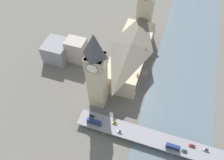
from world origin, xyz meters
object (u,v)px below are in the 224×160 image
object	(u,v)px
clock_tower	(96,72)
double_decker_bus_lead	(94,122)
car_southbound_tail	(192,146)
victoria_tower	(145,11)
car_southbound_mid	(92,116)
car_southbound_extra	(120,132)
car_northbound_mid	(185,151)
car_northbound_tail	(206,150)
car_southbound_lead	(115,123)
road_bridge	(174,145)
parliament_hall	(131,53)
double_decker_bus_mid	(173,147)

from	to	relation	value
clock_tower	double_decker_bus_lead	world-z (taller)	clock_tower
car_southbound_tail	victoria_tower	bearing A→B (deg)	-61.88
car_southbound_mid	car_southbound_extra	bearing A→B (deg)	167.02
car_northbound_mid	car_northbound_tail	size ratio (longest dim) A/B	0.88
car_southbound_lead	car_northbound_tail	bearing A→B (deg)	-179.65
car_northbound_tail	car_southbound_lead	distance (m)	69.71
clock_tower	road_bridge	world-z (taller)	clock_tower
clock_tower	car_northbound_tail	bearing A→B (deg)	168.56
victoria_tower	road_bridge	bearing A→B (deg)	112.83
parliament_hall	car_southbound_lead	xyz separation A→B (m)	(-6.98, 71.22, -7.48)
double_decker_bus_lead	car_southbound_tail	world-z (taller)	double_decker_bus_lead
victoria_tower	car_northbound_tail	distance (m)	147.85
parliament_hall	car_northbound_mid	world-z (taller)	parliament_hall
car_northbound_mid	car_southbound_tail	bearing A→B (deg)	-130.55
victoria_tower	car_southbound_extra	distance (m)	133.28
clock_tower	car_northbound_mid	size ratio (longest dim) A/B	17.88
car_southbound_lead	car_southbound_extra	xyz separation A→B (m)	(-5.87, 5.94, 0.03)
double_decker_bus_mid	car_northbound_tail	xyz separation A→B (m)	(-23.65, -6.21, -1.85)
double_decker_bus_lead	car_southbound_mid	bearing A→B (deg)	-51.36
clock_tower	car_southbound_mid	xyz separation A→B (m)	(-1.12, 18.80, -33.84)
victoria_tower	car_northbound_mid	distance (m)	145.90
car_southbound_tail	road_bridge	bearing A→B (deg)	12.81
car_northbound_tail	double_decker_bus_lead	bearing A→B (deg)	3.76
road_bridge	car_northbound_mid	world-z (taller)	car_northbound_mid
clock_tower	car_southbound_extra	distance (m)	49.58
road_bridge	car_southbound_tail	xyz separation A→B (m)	(-12.93, -2.94, 1.63)
victoria_tower	clock_tower	bearing A→B (deg)	82.69
car_southbound_tail	clock_tower	bearing A→B (deg)	-12.88
car_northbound_mid	car_northbound_tail	bearing A→B (deg)	-158.58
victoria_tower	car_southbound_mid	distance (m)	127.48
car_southbound_lead	parliament_hall	bearing A→B (deg)	-84.40
car_southbound_mid	car_southbound_extra	world-z (taller)	car_southbound_extra
car_southbound_tail	car_southbound_extra	distance (m)	54.19
parliament_hall	car_southbound_extra	distance (m)	78.58
victoria_tower	car_southbound_mid	size ratio (longest dim) A/B	13.27
car_northbound_mid	car_southbound_extra	distance (m)	48.88
car_southbound_mid	parliament_hall	bearing A→B (deg)	-100.03
double_decker_bus_mid	car_southbound_mid	world-z (taller)	double_decker_bus_mid
clock_tower	car_southbound_mid	bearing A→B (deg)	93.41
car_southbound_tail	car_southbound_mid	bearing A→B (deg)	0.30
road_bridge	parliament_hall	bearing A→B (deg)	-53.95
car_southbound_lead	car_southbound_mid	world-z (taller)	car_southbound_mid
road_bridge	car_southbound_mid	bearing A→B (deg)	-2.18
clock_tower	road_bridge	xyz separation A→B (m)	(-67.47, 21.33, -35.51)
car_southbound_lead	car_southbound_tail	xyz separation A→B (m)	(-59.69, -0.34, -0.03)
clock_tower	car_southbound_tail	bearing A→B (deg)	167.12
car_northbound_tail	car_southbound_tail	distance (m)	10.02
car_southbound_mid	car_southbound_tail	world-z (taller)	car_southbound_mid
double_decker_bus_mid	car_northbound_tail	bearing A→B (deg)	-165.29
car_southbound_mid	victoria_tower	bearing A→B (deg)	-95.72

